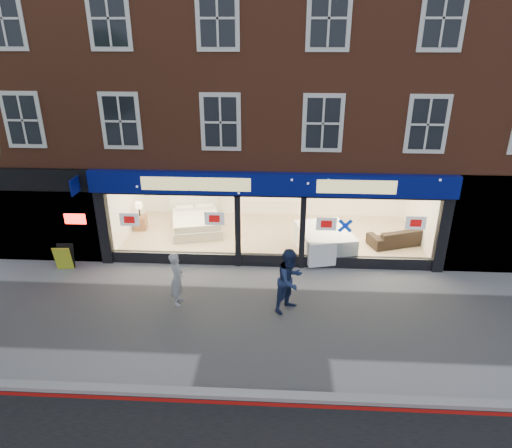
# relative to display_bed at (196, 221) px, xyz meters

# --- Properties ---
(ground) EXTENTS (120.00, 120.00, 0.00)m
(ground) POSITION_rel_display_bed_xyz_m (2.94, -5.64, -0.45)
(ground) COLOR gray
(ground) RESTS_ON ground
(kerb_line) EXTENTS (60.00, 0.10, 0.01)m
(kerb_line) POSITION_rel_display_bed_xyz_m (2.94, -8.74, -0.45)
(kerb_line) COLOR #8C0A07
(kerb_line) RESTS_ON ground
(kerb_stone) EXTENTS (60.00, 0.25, 0.12)m
(kerb_stone) POSITION_rel_display_bed_xyz_m (2.94, -8.54, -0.39)
(kerb_stone) COLOR gray
(kerb_stone) RESTS_ON ground
(showroom_floor) EXTENTS (11.00, 4.50, 0.10)m
(showroom_floor) POSITION_rel_display_bed_xyz_m (2.94, -0.39, -0.40)
(showroom_floor) COLOR tan
(showroom_floor) RESTS_ON ground
(building) EXTENTS (19.00, 8.26, 10.30)m
(building) POSITION_rel_display_bed_xyz_m (2.92, 1.30, 6.22)
(building) COLOR brown
(building) RESTS_ON ground
(display_bed) EXTENTS (2.31, 2.60, 1.26)m
(display_bed) POSITION_rel_display_bed_xyz_m (0.00, 0.00, 0.00)
(display_bed) COLOR beige
(display_bed) RESTS_ON showroom_floor
(bedside_table) EXTENTS (0.48, 0.48, 0.55)m
(bedside_table) POSITION_rel_display_bed_xyz_m (-2.16, -0.08, -0.08)
(bedside_table) COLOR brown
(bedside_table) RESTS_ON showroom_floor
(mattress_stack) EXTENTS (2.10, 2.44, 0.83)m
(mattress_stack) POSITION_rel_display_bed_xyz_m (4.82, -1.64, 0.06)
(mattress_stack) COLOR white
(mattress_stack) RESTS_ON showroom_floor
(sofa) EXTENTS (2.28, 1.48, 0.62)m
(sofa) POSITION_rel_display_bed_xyz_m (7.54, -0.87, -0.04)
(sofa) COLOR black
(sofa) RESTS_ON showroom_floor
(a_board) EXTENTS (0.58, 0.40, 0.86)m
(a_board) POSITION_rel_display_bed_xyz_m (-3.80, -3.17, -0.02)
(a_board) COLOR gold
(a_board) RESTS_ON ground
(pedestrian_grey) EXTENTS (0.38, 0.58, 1.60)m
(pedestrian_grey) POSITION_rel_display_bed_xyz_m (0.36, -4.97, 0.34)
(pedestrian_grey) COLOR #9B9EA2
(pedestrian_grey) RESTS_ON ground
(pedestrian_blue) EXTENTS (1.14, 1.15, 1.88)m
(pedestrian_blue) POSITION_rel_display_bed_xyz_m (3.57, -5.11, 0.49)
(pedestrian_blue) COLOR #1A264B
(pedestrian_blue) RESTS_ON ground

